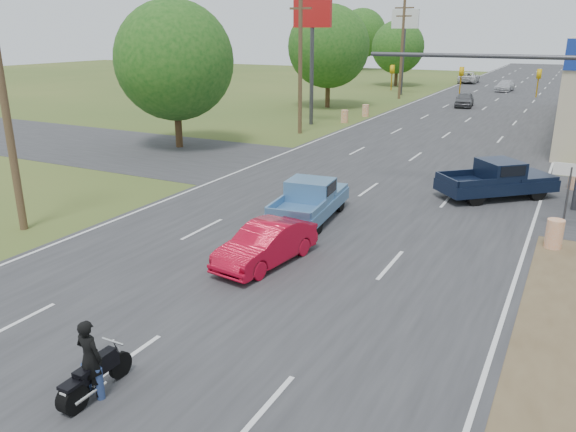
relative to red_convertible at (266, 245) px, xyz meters
The scene contains 27 objects.
ground 6.36m from the red_convertible, 90.66° to the right, with size 200.00×200.00×0.00m, color #3B5321.
main_road 33.68m from the red_convertible, 90.12° to the left, with size 15.00×180.00×0.02m, color #2D2D30.
cross_road 11.70m from the red_convertible, 90.36° to the left, with size 120.00×10.00×0.02m, color #2D2D30.
utility_pole_4 10.73m from the red_convertible, behind, with size 2.00×0.28×10.00m.
utility_pole_5 24.15m from the red_convertible, 113.82° to the left, with size 2.00×0.28×10.00m.
utility_pole_6 46.90m from the red_convertible, 101.84° to the left, with size 2.00×0.28×10.00m.
tree_0 20.16m from the red_convertible, 135.81° to the left, with size 7.14×7.14×8.84m.
tree_1 38.49m from the red_convertible, 110.83° to the left, with size 7.56×7.56×9.36m.
tree_2 61.51m from the red_convertible, 103.45° to the left, with size 6.72×6.72×8.32m.
tree_4 88.25m from the red_convertible, 128.73° to the left, with size 9.24×9.24×11.44m.
tree_6 93.82m from the red_convertible, 108.73° to the left, with size 8.82×8.82×10.92m.
barrel_0 9.75m from the red_convertible, 35.61° to the left, with size 0.56×0.56×1.00m, color orange.
barrel_1 16.44m from the red_convertible, 59.57° to the left, with size 0.56×0.56×1.00m, color orange.
barrel_2 28.98m from the red_convertible, 107.21° to the left, with size 0.56×0.56×1.00m, color orange.
barrel_3 32.74m from the red_convertible, 104.64° to the left, with size 0.56×0.56×1.00m, color orange.
pole_sign_left_near 28.53m from the red_convertible, 112.38° to the left, with size 3.00×0.35×9.20m.
pole_sign_left_far 51.21m from the red_convertible, 102.01° to the left, with size 3.00×0.35×9.20m.
lane_sign 11.25m from the red_convertible, 43.37° to the left, with size 1.20×0.08×2.52m.
signal_mast 12.82m from the red_convertible, 61.70° to the left, with size 9.12×0.40×7.00m.
red_convertible is the anchor object (origin of this frame).
motorcycle 7.53m from the red_convertible, 87.73° to the right, with size 0.58×1.88×0.96m.
rider 7.50m from the red_convertible, 87.72° to the right, with size 0.59×0.39×1.62m, color black.
blue_pickup 4.72m from the red_convertible, 98.17° to the left, with size 2.33×4.94×1.58m.
navy_pickup 12.35m from the red_convertible, 64.19° to the left, with size 5.01×4.83×1.67m.
distant_car_grey 42.11m from the red_convertible, 92.77° to the left, with size 1.61×4.00×1.36m, color #59595E.
distant_car_silver 59.14m from the red_convertible, 90.55° to the left, with size 1.76×4.33×1.26m, color silver.
distant_car_white 69.07m from the red_convertible, 95.46° to the left, with size 2.45×5.32×1.48m, color silver.
Camera 1 is at (8.24, -7.84, 7.00)m, focal length 35.00 mm.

